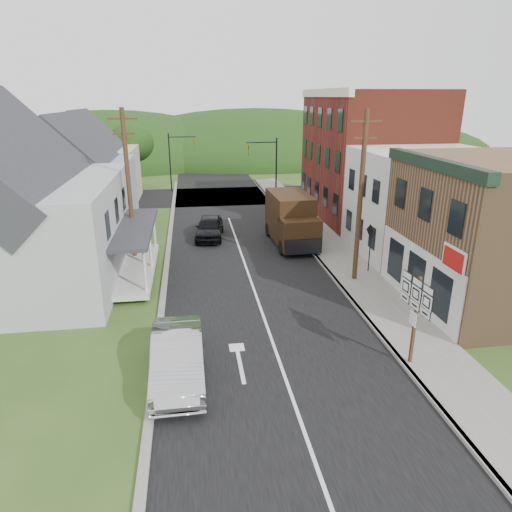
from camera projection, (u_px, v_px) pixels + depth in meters
name	position (u px, v px, depth m)	size (l,w,h in m)	color
ground	(263.00, 316.00, 20.92)	(120.00, 120.00, 0.00)	#2D4719
road	(239.00, 248.00, 30.26)	(9.00, 90.00, 0.02)	black
cross_road	(221.00, 196.00, 46.14)	(60.00, 9.00, 0.02)	black
sidewalk_right	(334.00, 253.00, 29.17)	(2.80, 55.00, 0.15)	slate
curb_right	(314.00, 254.00, 28.99)	(0.20, 55.00, 0.15)	slate
curb_left	(167.00, 261.00, 27.74)	(0.30, 55.00, 0.12)	slate
storefront_tan	(502.00, 233.00, 21.30)	(8.00, 8.00, 7.00)	brown
storefront_white	(423.00, 203.00, 28.39)	(8.00, 7.00, 6.50)	silver
storefront_red	(368.00, 156.00, 36.68)	(8.00, 12.00, 10.00)	maroon
house_gray	(16.00, 205.00, 23.49)	(10.20, 12.24, 8.35)	#A1A3A6
house_blue	(82.00, 179.00, 34.08)	(7.14, 8.16, 7.28)	#7C8FA9
house_cream	(97.00, 163.00, 42.41)	(7.14, 8.16, 7.28)	#B5A48C
utility_pole_right	(360.00, 197.00, 23.41)	(1.60, 0.26, 9.00)	#472D19
utility_pole_left	(129.00, 187.00, 25.97)	(1.60, 0.26, 9.00)	#472D19
traffic_signal_right	(269.00, 163.00, 42.21)	(2.87, 0.20, 6.00)	black
traffic_signal_left	(176.00, 155.00, 47.58)	(2.87, 0.20, 6.00)	black
tree_left_d	(131.00, 143.00, 47.96)	(4.80, 4.80, 6.94)	#382616
forested_ridge	(208.00, 160.00, 72.28)	(90.00, 30.00, 16.00)	black
silver_sedan	(178.00, 357.00, 16.08)	(1.77, 5.08, 1.67)	#B3B3B8
dark_sedan	(210.00, 228.00, 32.22)	(1.83, 4.56, 1.55)	black
delivery_van	(291.00, 220.00, 30.63)	(2.69, 6.13, 3.38)	black
route_sign_cluster	(415.00, 308.00, 16.34)	(0.23, 1.95, 3.41)	#472D19
warning_sign	(370.00, 241.00, 25.36)	(0.19, 0.75, 2.77)	black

